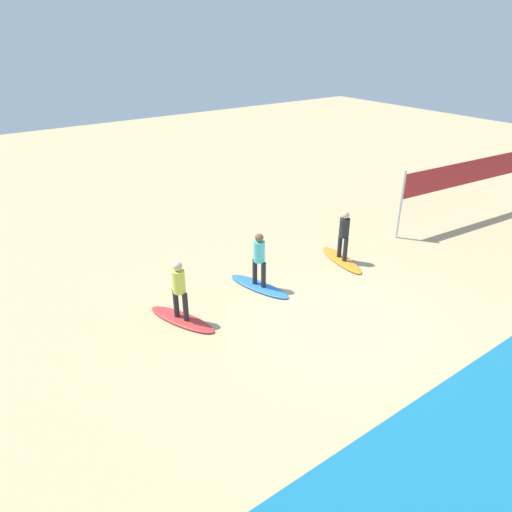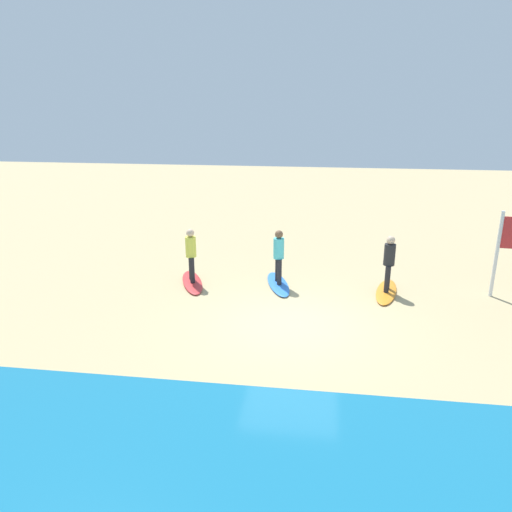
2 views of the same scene
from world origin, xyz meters
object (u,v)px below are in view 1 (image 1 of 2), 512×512
Objects in this scene: surfboard_blue at (259,286)px; surfer_blue at (259,256)px; volleyball_net at (485,171)px; surfboard_red at (182,319)px; surfer_orange at (344,232)px; surfer_red at (179,286)px; surfboard_orange at (341,260)px.

surfboard_blue is 0.99m from surfer_blue.
surfboard_blue is 10.76m from volleyball_net.
surfer_orange is at bearing 68.78° from surfboard_red.
volleyball_net reaches higher than surfboard_red.
surfboard_blue is at bearing -1.98° from volleyball_net.
surfer_red is (5.82, 0.02, 0.00)m from surfer_orange.
surfer_blue is at bearing -81.87° from surfboard_orange.
surfer_red reaches higher than surfboard_blue.
surfer_orange is (0.00, 0.00, 0.99)m from surfboard_orange.
surfer_blue is at bearing -3.27° from surfer_orange.
surfer_orange is at bearing -1.43° from volleyball_net.
surfboard_orange is at bearing 71.19° from surfboard_blue.
surfboard_blue is 1.00× the size of surfboard_red.
surfer_blue is 0.18× the size of volleyball_net.
surfer_orange reaches higher than surfboard_blue.
surfer_orange is at bearing 176.73° from surfer_blue.
surfer_orange reaches higher than surfboard_red.
surfer_blue is (3.19, -0.18, 0.99)m from surfboard_orange.
surfboard_blue is (3.19, -0.18, 0.00)m from surfboard_orange.
surfer_blue is 0.78× the size of surfboard_red.
surfboard_orange is 3.34m from surfer_blue.
surfer_orange is at bearing 71.19° from surfboard_blue.
surfer_orange is 0.78× the size of surfboard_blue.
surfboard_red is (2.63, 0.20, -0.99)m from surfer_blue.
surfboard_orange and surfboard_red have the same top height.
surfboard_orange is 1.00× the size of surfboard_blue.
surfboard_orange and surfboard_blue have the same top height.
surfboard_red is at bearing -78.39° from surfboard_orange.
surfer_red is (0.00, 0.00, 0.99)m from surfboard_red.
volleyball_net is at bearing 99.98° from surfboard_orange.
surfboard_blue is 2.82m from surfer_red.
surfer_red is at bearing -0.71° from volleyball_net.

